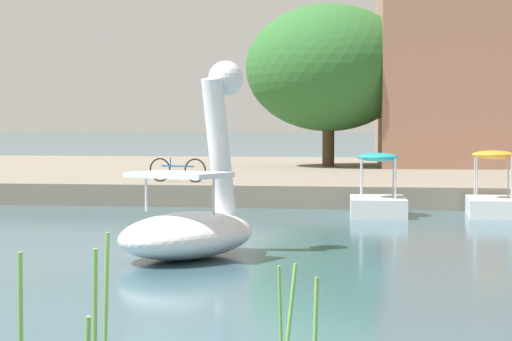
# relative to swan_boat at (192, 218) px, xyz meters

# --- Properties ---
(shore_bank_far) EXTENTS (116.12, 23.13, 0.56)m
(shore_bank_far) POSITION_rel_swan_boat_xyz_m (2.20, 21.01, -0.35)
(shore_bank_far) COLOR slate
(shore_bank_far) RESTS_ON ground_plane
(swan_boat) EXTENTS (2.59, 3.25, 3.17)m
(swan_boat) POSITION_rel_swan_boat_xyz_m (0.00, 0.00, 0.00)
(swan_boat) COLOR white
(swan_boat) RESTS_ON ground_plane
(pedal_boat_orange) EXTENTS (1.13, 2.11, 1.51)m
(pedal_boat_orange) POSITION_rel_swan_boat_xyz_m (5.27, 8.16, -0.22)
(pedal_boat_orange) COLOR white
(pedal_boat_orange) RESTS_ON ground_plane
(pedal_boat_teal) EXTENTS (1.41, 2.11, 1.46)m
(pedal_boat_teal) POSITION_rel_swan_boat_xyz_m (2.65, 7.80, -0.22)
(pedal_boat_teal) COLOR white
(pedal_boat_teal) RESTS_ON ground_plane
(tree_sapling_by_fence) EXTENTS (6.36, 5.93, 6.05)m
(tree_sapling_by_fence) POSITION_rel_swan_boat_xyz_m (0.31, 21.80, 3.60)
(tree_sapling_by_fence) COLOR #4C3823
(tree_sapling_by_fence) RESTS_ON shore_bank_far
(bicycle_parked) EXTENTS (1.67, 0.48, 0.65)m
(bicycle_parked) POSITION_rel_swan_boat_xyz_m (-2.84, 10.83, 0.26)
(bicycle_parked) COLOR black
(bicycle_parked) RESTS_ON shore_bank_far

